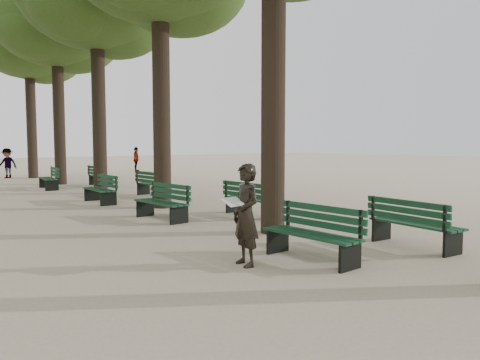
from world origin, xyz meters
TOP-DOWN VIEW (x-y plane):
  - ground at (0.00, 0.00)m, footprint 120.00×120.00m
  - tree_central_4 at (1.50, 18.00)m, footprint 6.00×6.00m
  - tree_central_5 at (1.50, 23.00)m, footprint 6.00×6.00m
  - bench_left_0 at (0.37, 0.76)m, footprint 0.67×1.83m
  - bench_left_1 at (0.37, 5.98)m, footprint 0.72×1.84m
  - bench_left_2 at (0.37, 10.15)m, footprint 0.63×1.82m
  - bench_left_3 at (0.37, 15.95)m, footprint 0.76×1.85m
  - bench_right_0 at (2.63, 0.27)m, footprint 0.72×1.84m
  - bench_right_1 at (2.63, 5.12)m, footprint 0.62×1.81m
  - bench_right_2 at (2.63, 10.78)m, footprint 0.64×1.82m
  - bench_right_3 at (2.63, 15.94)m, footprint 0.60×1.81m
  - man_with_map at (-0.67, 1.20)m, footprint 0.64×0.69m
  - pedestrian_c at (8.56, 24.83)m, footprint 0.78×1.01m
  - pedestrian_b at (0.35, 23.75)m, footprint 1.02×0.95m

SIDE VIEW (x-z plane):
  - ground at x=0.00m, z-range 0.00..0.00m
  - bench_left_0 at x=0.37m, z-range -0.19..0.73m
  - bench_left_1 at x=0.37m, z-range -0.19..0.73m
  - bench_left_2 at x=0.37m, z-range -0.19..0.73m
  - bench_left_3 at x=0.37m, z-range -0.19..0.73m
  - bench_right_0 at x=2.63m, z-range -0.19..0.73m
  - bench_right_1 at x=2.63m, z-range -0.19..0.73m
  - bench_right_2 at x=2.63m, z-range -0.19..0.73m
  - bench_right_3 at x=2.63m, z-range -0.19..0.73m
  - man_with_map at x=-0.67m, z-range 0.00..1.64m
  - pedestrian_b at x=0.35m, z-range 0.00..1.65m
  - pedestrian_c at x=8.56m, z-range 0.00..1.66m
  - tree_central_4 at x=1.50m, z-range 2.68..12.63m
  - tree_central_5 at x=1.50m, z-range 2.68..12.63m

